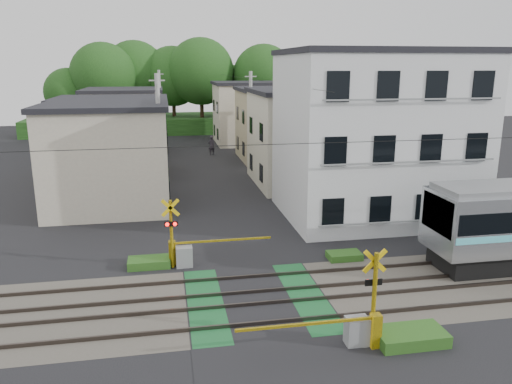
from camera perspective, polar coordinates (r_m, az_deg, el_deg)
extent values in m
plane|color=black|center=(18.98, 0.06, -12.13)|extent=(120.00, 120.00, 0.00)
cube|color=#47423A|center=(18.98, 0.06, -12.13)|extent=(120.00, 6.00, 0.00)
cube|color=black|center=(18.98, 0.06, -12.12)|extent=(5.20, 120.00, 0.00)
cube|color=#145126|center=(18.77, -5.79, -12.52)|extent=(1.30, 6.00, 0.00)
cube|color=#145126|center=(19.38, 5.71, -11.60)|extent=(1.30, 6.00, 0.00)
cube|color=#3F3833|center=(17.30, 1.24, -14.68)|extent=(120.00, 0.08, 0.14)
cube|color=#3F3833|center=(18.51, 0.35, -12.62)|extent=(120.00, 0.08, 0.14)
cube|color=#3F3833|center=(19.40, -0.21, -11.30)|extent=(120.00, 0.08, 0.14)
cube|color=#3F3833|center=(20.65, -0.91, -9.65)|extent=(120.00, 0.08, 0.14)
cube|color=black|center=(23.86, 25.04, -7.11)|extent=(2.33, 2.14, 0.58)
cube|color=black|center=(21.79, 20.11, -2.39)|extent=(0.10, 2.34, 1.52)
cylinder|color=yellow|center=(16.04, 13.33, -11.79)|extent=(0.14, 0.14, 3.00)
cube|color=yellow|center=(15.65, 13.44, -7.68)|extent=(0.77, 0.05, 0.77)
cube|color=yellow|center=(15.65, 13.44, -7.68)|extent=(0.77, 0.05, 0.77)
cube|color=black|center=(15.92, 13.29, -10.02)|extent=(0.55, 0.05, 0.20)
sphere|color=#FF0C07|center=(15.91, 12.67, -10.00)|extent=(0.16, 0.16, 0.16)
sphere|color=#FF0C07|center=(16.03, 13.74, -9.87)|extent=(0.16, 0.16, 0.16)
cube|color=gray|center=(16.35, 11.45, -15.31)|extent=(0.70, 0.50, 0.90)
cube|color=yellow|center=(16.28, 13.49, -15.17)|extent=(0.30, 0.30, 1.10)
cube|color=yellow|center=(15.36, 5.62, -14.81)|extent=(4.20, 0.08, 0.08)
cylinder|color=yellow|center=(21.47, -9.63, -4.80)|extent=(0.14, 0.14, 3.00)
cube|color=yellow|center=(21.02, -9.76, -1.79)|extent=(0.77, 0.05, 0.77)
cube|color=yellow|center=(21.02, -9.76, -1.79)|extent=(0.77, 0.05, 0.77)
cube|color=black|center=(21.22, -9.68, -3.61)|extent=(0.55, 0.05, 0.20)
sphere|color=#FF0C07|center=(21.16, -10.12, -3.68)|extent=(0.16, 0.16, 0.16)
sphere|color=#FF0C07|center=(21.16, -9.25, -3.64)|extent=(0.16, 0.16, 0.16)
cube|color=gray|center=(21.84, -8.20, -7.34)|extent=(0.70, 0.50, 0.90)
cube|color=yellow|center=(22.03, -9.54, -6.92)|extent=(0.30, 0.30, 1.10)
cube|color=yellow|center=(22.00, -3.70, -5.53)|extent=(4.20, 0.08, 0.08)
cube|color=white|center=(28.93, 13.39, 6.07)|extent=(10.00, 8.00, 9.00)
cube|color=black|center=(28.67, 13.94, 15.30)|extent=(10.20, 8.16, 0.30)
cube|color=black|center=(24.55, 8.80, -2.32)|extent=(1.10, 0.06, 1.40)
cube|color=black|center=(25.44, 14.03, -1.99)|extent=(1.10, 0.06, 1.40)
cube|color=black|center=(26.53, 18.86, -1.67)|extent=(1.10, 0.06, 1.40)
cube|color=black|center=(27.80, 23.28, -1.37)|extent=(1.10, 0.06, 1.40)
cube|color=gray|center=(25.96, 16.66, -3.23)|extent=(9.00, 0.06, 0.08)
cube|color=black|center=(23.88, 9.07, 4.60)|extent=(1.10, 0.06, 1.40)
cube|color=black|center=(24.79, 14.44, 4.68)|extent=(1.10, 0.06, 1.40)
cube|color=black|center=(25.91, 19.39, 4.72)|extent=(1.10, 0.06, 1.40)
cube|color=black|center=(27.20, 23.90, 4.73)|extent=(1.10, 0.06, 1.40)
cube|color=gray|center=(25.25, 17.15, 3.28)|extent=(9.00, 0.06, 0.08)
cube|color=black|center=(23.56, 9.36, 11.81)|extent=(1.10, 0.06, 1.40)
cube|color=black|center=(24.49, 14.88, 11.61)|extent=(1.10, 0.06, 1.40)
cube|color=black|center=(25.62, 19.95, 11.34)|extent=(1.10, 0.06, 1.40)
cube|color=black|center=(26.93, 24.55, 11.02)|extent=(1.10, 0.06, 1.40)
cube|color=gray|center=(24.88, 17.66, 10.07)|extent=(9.00, 0.06, 0.08)
cube|color=beige|center=(31.38, -16.52, 3.71)|extent=(7.00, 7.00, 6.00)
cube|color=black|center=(30.99, -16.93, 9.44)|extent=(7.35, 7.35, 0.30)
cube|color=black|center=(29.83, -9.87, 0.22)|extent=(0.06, 1.00, 1.20)
cube|color=black|center=(33.24, -9.96, 1.67)|extent=(0.06, 1.00, 1.20)
cube|color=black|center=(29.29, -10.10, 5.54)|extent=(0.06, 1.00, 1.20)
cube|color=black|center=(32.76, -10.17, 6.45)|extent=(0.06, 1.00, 1.20)
cube|color=beige|center=(36.47, 5.47, 6.04)|extent=(7.00, 8.00, 6.50)
cube|color=black|center=(36.14, 5.60, 11.38)|extent=(7.35, 8.40, 0.30)
cube|color=black|center=(34.09, 0.58, 2.20)|extent=(0.06, 1.00, 1.20)
cube|color=black|center=(37.94, -0.57, 3.44)|extent=(0.06, 1.00, 1.20)
cube|color=black|center=(33.61, 0.59, 6.87)|extent=(0.06, 1.00, 1.20)
cube|color=black|center=(37.51, -0.58, 7.65)|extent=(0.06, 1.00, 1.20)
cube|color=tan|center=(40.29, -15.96, 5.84)|extent=(8.00, 7.00, 5.80)
cube|color=black|center=(39.98, -16.26, 10.16)|extent=(8.40, 7.35, 0.30)
cube|color=black|center=(38.63, -10.06, 3.42)|extent=(0.06, 1.00, 1.20)
cube|color=black|center=(42.08, -10.12, 4.30)|extent=(0.06, 1.00, 1.20)
cube|color=black|center=(38.21, -10.25, 7.54)|extent=(0.06, 1.00, 1.20)
cube|color=black|center=(41.69, -10.29, 8.09)|extent=(0.06, 1.00, 1.20)
cube|color=tan|center=(46.19, 2.56, 7.64)|extent=(7.00, 7.00, 6.20)
cube|color=black|center=(45.93, 2.60, 11.67)|extent=(7.35, 7.35, 0.30)
cube|color=black|center=(44.08, -1.45, 4.97)|extent=(0.06, 1.00, 1.20)
cube|color=black|center=(47.50, -2.11, 5.64)|extent=(0.06, 1.00, 1.20)
cube|color=black|center=(43.71, -1.47, 8.59)|extent=(0.06, 1.00, 1.20)
cube|color=black|center=(47.15, -2.15, 9.00)|extent=(0.06, 1.00, 1.20)
cube|color=beige|center=(50.15, -14.72, 7.61)|extent=(7.00, 8.00, 6.00)
cube|color=black|center=(49.91, -14.95, 11.20)|extent=(7.35, 8.40, 0.30)
cube|color=black|center=(48.25, -10.55, 5.54)|extent=(0.06, 1.00, 1.20)
cube|color=black|center=(52.21, -10.57, 6.20)|extent=(0.06, 1.00, 1.20)
cube|color=black|center=(47.91, -10.71, 8.85)|extent=(0.06, 1.00, 1.20)
cube|color=black|center=(51.90, -10.71, 9.26)|extent=(0.06, 1.00, 1.20)
cube|color=beige|center=(55.80, -0.47, 8.91)|extent=(8.00, 7.00, 6.40)
cube|color=black|center=(55.58, -0.48, 12.35)|extent=(8.40, 7.35, 0.30)
cube|color=black|center=(53.73, -4.40, 6.62)|extent=(0.06, 1.00, 1.20)
cube|color=black|center=(57.19, -4.78, 7.08)|extent=(0.06, 1.00, 1.20)
cube|color=black|center=(53.43, -4.46, 9.60)|extent=(0.06, 1.00, 1.20)
cube|color=black|center=(56.90, -4.84, 9.87)|extent=(0.06, 1.00, 1.20)
cube|color=#224D19|center=(67.20, -7.78, 7.81)|extent=(40.00, 10.00, 2.00)
cylinder|color=#332114|center=(65.28, -20.38, 7.79)|extent=(0.50, 0.50, 4.08)
sphere|color=#224D19|center=(65.04, -20.63, 10.64)|extent=(5.71, 5.71, 5.71)
cylinder|color=#332114|center=(64.36, -16.79, 8.66)|extent=(0.50, 0.50, 5.58)
sphere|color=#224D19|center=(64.12, -17.08, 12.63)|extent=(7.81, 7.81, 7.81)
cylinder|color=#332114|center=(67.53, -13.43, 9.20)|extent=(0.50, 0.50, 5.77)
sphere|color=#224D19|center=(67.31, -13.66, 13.11)|extent=(8.08, 8.08, 8.08)
cylinder|color=#332114|center=(66.57, -9.35, 9.18)|extent=(0.50, 0.50, 5.42)
sphere|color=#224D19|center=(66.33, -9.50, 12.91)|extent=(7.59, 7.59, 7.59)
cylinder|color=#332114|center=(64.48, -6.20, 9.34)|extent=(0.50, 0.50, 5.90)
sphere|color=#224D19|center=(64.25, -6.32, 13.54)|extent=(8.27, 8.27, 8.27)
cylinder|color=#332114|center=(66.95, -2.61, 8.87)|extent=(0.50, 0.50, 4.24)
sphere|color=#224D19|center=(66.71, -2.65, 11.77)|extent=(5.94, 5.94, 5.94)
cylinder|color=#332114|center=(64.65, 0.85, 9.26)|extent=(0.50, 0.50, 5.52)
sphere|color=#224D19|center=(64.42, 0.86, 13.18)|extent=(7.73, 7.73, 7.73)
cylinder|color=#332114|center=(69.72, 3.22, 9.04)|extent=(0.50, 0.50, 4.14)
sphere|color=#224D19|center=(69.49, 3.26, 11.76)|extent=(5.80, 5.80, 5.80)
cube|color=black|center=(20.29, 16.41, 5.64)|extent=(60.00, 0.02, 0.02)
cylinder|color=#A5A5A0|center=(30.05, -10.93, 5.53)|extent=(0.26, 0.26, 8.00)
cube|color=#A5A5A0|center=(29.73, -11.27, 12.40)|extent=(0.90, 0.08, 0.08)
cylinder|color=#A5A5A0|center=(39.54, -0.60, 7.84)|extent=(0.26, 0.26, 8.00)
cube|color=#A5A5A0|center=(39.30, -0.62, 13.07)|extent=(0.90, 0.08, 0.08)
cylinder|color=#A5A5A0|center=(50.91, -10.85, 9.04)|extent=(0.26, 0.26, 8.00)
cube|color=#A5A5A0|center=(50.72, -11.05, 13.09)|extent=(0.90, 0.08, 0.08)
cube|color=black|center=(40.23, -11.11, 12.55)|extent=(0.02, 42.00, 0.02)
cube|color=black|center=(40.78, -0.99, 12.83)|extent=(0.02, 42.00, 0.02)
imported|color=#312B36|center=(48.55, -5.12, 5.34)|extent=(0.80, 0.67, 1.86)
cube|color=#2D5E1E|center=(16.97, 17.20, -15.49)|extent=(2.20, 1.20, 0.40)
cube|color=#2D5E1E|center=(22.23, -12.11, -7.88)|extent=(1.80, 1.00, 0.36)
cube|color=#2D5E1E|center=(22.91, 10.05, -7.18)|extent=(1.50, 0.90, 0.30)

